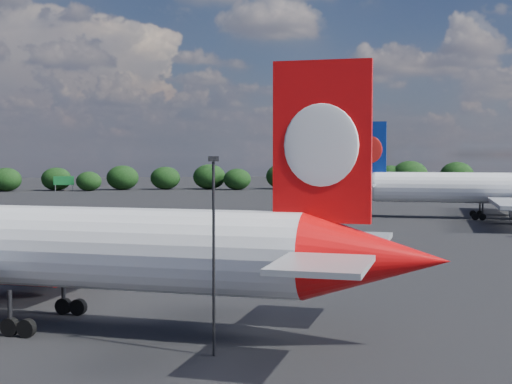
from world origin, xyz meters
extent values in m
plane|color=black|center=(0.00, 60.00, 0.00)|extent=(500.00, 500.00, 0.00)
cylinder|color=white|center=(-1.34, 4.19, 5.12)|extent=(37.66, 20.42, 5.12)
cone|color=red|center=(20.21, -5.33, 5.12)|extent=(9.56, 8.00, 5.12)
cube|color=red|center=(17.40, -4.09, 11.67)|extent=(5.36, 2.75, 9.22)
ellipsoid|color=white|center=(17.27, -4.37, 11.49)|extent=(4.02, 1.93, 4.71)
ellipsoid|color=white|center=(17.52, -3.81, 11.49)|extent=(4.02, 1.93, 4.71)
cube|color=#A2A5AA|center=(16.06, -9.66, 5.53)|extent=(6.70, 7.48, 0.31)
cube|color=#A2A5AA|center=(20.61, 0.65, 5.53)|extent=(6.70, 7.48, 0.31)
cube|color=#A2A5AA|center=(2.17, 17.19, 3.48)|extent=(14.37, 21.42, 0.56)
cylinder|color=red|center=(-1.77, 13.34, 2.15)|extent=(5.80, 4.60, 2.76)
cube|color=#A2A5AA|center=(-1.77, 13.34, 2.87)|extent=(2.18, 1.19, 1.23)
cylinder|color=black|center=(-0.70, 0.55, 1.54)|extent=(0.38, 0.38, 2.56)
cylinder|color=black|center=(-0.70, 0.55, 0.56)|extent=(1.22, 0.88, 1.13)
cylinder|color=black|center=(0.33, 0.10, 0.56)|extent=(1.22, 0.88, 1.13)
cylinder|color=black|center=(1.78, 6.17, 1.54)|extent=(0.38, 0.38, 2.56)
cylinder|color=black|center=(1.78, 6.17, 0.56)|extent=(1.22, 0.88, 1.13)
cylinder|color=black|center=(2.81, 5.72, 0.56)|extent=(1.22, 0.88, 1.13)
cylinder|color=white|center=(65.72, 70.11, 5.28)|extent=(39.18, 19.94, 5.28)
cone|color=white|center=(43.20, 79.22, 5.28)|extent=(9.81, 8.06, 5.28)
cube|color=navy|center=(46.14, 78.03, 12.04)|extent=(5.58, 2.67, 9.50)
ellipsoid|color=red|center=(46.02, 77.74, 11.85)|extent=(4.19, 1.86, 4.86)
ellipsoid|color=red|center=(46.26, 78.33, 11.85)|extent=(4.19, 1.86, 4.86)
cube|color=#A2A5AA|center=(42.98, 73.05, 5.70)|extent=(6.78, 7.66, 0.32)
cube|color=#A2A5AA|center=(47.34, 83.81, 5.70)|extent=(6.78, 7.66, 0.32)
cube|color=#A2A5AA|center=(72.83, 82.05, 3.59)|extent=(14.28, 22.15, 0.58)
cylinder|color=black|center=(62.57, 67.97, 1.58)|extent=(0.38, 0.38, 2.64)
cylinder|color=black|center=(62.57, 67.97, 0.58)|extent=(1.26, 0.88, 1.16)
cylinder|color=black|center=(61.50, 68.40, 0.58)|extent=(1.26, 0.88, 1.16)
cylinder|color=black|center=(64.95, 73.84, 1.58)|extent=(0.38, 0.38, 2.64)
cylinder|color=black|center=(64.95, 73.84, 0.58)|extent=(1.26, 0.88, 1.16)
cylinder|color=black|center=(63.87, 74.28, 0.58)|extent=(1.26, 0.88, 1.16)
cylinder|color=black|center=(11.09, -5.45, 5.29)|extent=(0.16, 0.16, 10.58)
cube|color=black|center=(11.09, -5.45, 10.73)|extent=(0.55, 0.30, 0.28)
cube|color=#136028|center=(-18.00, 176.00, 3.20)|extent=(6.00, 0.30, 2.60)
cylinder|color=gray|center=(-20.50, 176.00, 1.00)|extent=(0.20, 0.20, 2.00)
cylinder|color=gray|center=(-15.50, 176.00, 1.00)|extent=(0.20, 0.20, 2.00)
cube|color=yellow|center=(12.00, 182.00, 4.00)|extent=(5.00, 0.30, 3.00)
cylinder|color=gray|center=(12.00, 182.00, 1.25)|extent=(0.30, 0.30, 2.50)
ellipsoid|color=black|center=(-34.95, 177.50, 3.53)|extent=(9.19, 7.78, 7.07)
ellipsoid|color=black|center=(-20.74, 180.72, 3.53)|extent=(9.17, 7.76, 7.05)
ellipsoid|color=black|center=(-10.68, 176.32, 2.94)|extent=(7.63, 6.46, 5.87)
ellipsoid|color=black|center=(-0.82, 181.55, 3.81)|extent=(9.90, 8.38, 7.62)
ellipsoid|color=black|center=(12.41, 182.62, 3.59)|extent=(9.34, 7.90, 7.19)
ellipsoid|color=black|center=(26.27, 181.88, 3.97)|extent=(10.33, 8.74, 7.94)
ellipsoid|color=black|center=(34.54, 176.48, 3.32)|extent=(8.64, 7.31, 6.65)
ellipsoid|color=black|center=(49.43, 179.78, 4.05)|extent=(10.54, 8.92, 8.11)
ellipsoid|color=black|center=(61.25, 179.19, 3.38)|extent=(8.80, 7.44, 6.77)
ellipsoid|color=black|center=(71.91, 181.47, 4.61)|extent=(11.98, 10.14, 9.22)
ellipsoid|color=black|center=(85.00, 178.48, 3.76)|extent=(9.77, 8.26, 7.51)
ellipsoid|color=black|center=(90.71, 176.44, 4.50)|extent=(11.69, 9.89, 8.99)
ellipsoid|color=black|center=(107.80, 178.74, 4.31)|extent=(11.20, 9.48, 8.61)
camera|label=1|loc=(7.74, -43.60, 10.95)|focal=50.00mm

